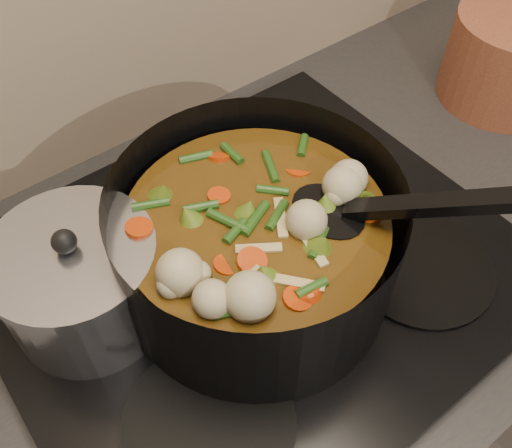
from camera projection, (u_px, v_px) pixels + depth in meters
counter at (256, 410)px, 1.08m from camera, size 2.64×0.64×0.91m
stovetop at (255, 268)px, 0.72m from camera, size 0.62×0.54×0.03m
stockpot at (257, 245)px, 0.64m from camera, size 0.39×0.42×0.23m
saucepan at (81, 282)px, 0.62m from camera, size 0.18×0.18×0.15m
terracotta_crock at (510, 59)px, 0.91m from camera, size 0.26×0.26×0.14m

